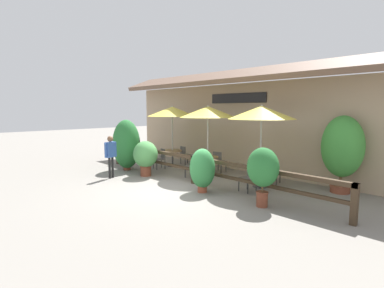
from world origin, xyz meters
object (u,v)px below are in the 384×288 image
at_px(patio_umbrella_middle, 208,112).
at_px(potted_plant_entrance_palm, 263,169).
at_px(potted_plant_corner_fern, 202,169).
at_px(patio_umbrella_far, 262,113).
at_px(chair_near_streetside, 160,158).
at_px(chair_far_streetside, 249,176).
at_px(pedestrian, 111,151).
at_px(patio_umbrella_near, 172,112).
at_px(potted_plant_small_flowering, 145,155).
at_px(chair_near_wallside, 185,154).
at_px(dining_table_near, 173,153).
at_px(dining_table_middle, 208,160).
at_px(chair_far_wallside, 272,170).
at_px(chair_middle_wallside, 219,161).
at_px(dining_table_far, 260,170).
at_px(potted_plant_broad_leaf, 126,144).
at_px(chair_middle_streetside, 193,165).
at_px(potted_plant_tall_tropical, 342,148).

xyz_separation_m(patio_umbrella_middle, potted_plant_entrance_palm, (3.63, -1.73, -1.43)).
bearing_deg(potted_plant_corner_fern, patio_umbrella_far, 64.37).
height_order(chair_near_streetside, chair_far_streetside, same).
distance_m(potted_plant_entrance_palm, pedestrian, 5.85).
relative_size(patio_umbrella_near, potted_plant_small_flowering, 2.00).
xyz_separation_m(patio_umbrella_far, pedestrian, (-4.53, -2.92, -1.43)).
bearing_deg(chair_near_wallside, pedestrian, 101.37).
bearing_deg(chair_far_streetside, patio_umbrella_middle, 170.15).
height_order(dining_table_near, dining_table_middle, same).
xyz_separation_m(chair_near_wallside, chair_far_wallside, (4.72, -0.24, 0.00)).
height_order(chair_middle_wallside, potted_plant_corner_fern, potted_plant_corner_fern).
relative_size(dining_table_near, chair_far_streetside, 0.99).
distance_m(dining_table_near, dining_table_far, 4.75).
xyz_separation_m(dining_table_near, potted_plant_broad_leaf, (-0.70, -1.92, 0.51)).
bearing_deg(pedestrian, chair_middle_streetside, 120.36).
bearing_deg(chair_far_streetside, potted_plant_corner_fern, -122.27).
xyz_separation_m(chair_middle_wallside, potted_plant_tall_tropical, (4.55, 0.48, 0.91)).
xyz_separation_m(chair_middle_wallside, patio_umbrella_far, (2.48, -0.77, 1.97)).
bearing_deg(chair_far_streetside, chair_near_streetside, -175.24).
bearing_deg(chair_middle_streetside, chair_middle_wallside, 82.03).
height_order(chair_near_streetside, chair_near_wallside, same).
distance_m(chair_near_streetside, chair_middle_wallside, 2.56).
xyz_separation_m(patio_umbrella_far, potted_plant_small_flowering, (-3.95, -1.78, -1.65)).
distance_m(patio_umbrella_middle, pedestrian, 3.93).
bearing_deg(potted_plant_small_flowering, potted_plant_tall_tropical, 26.69).
height_order(dining_table_far, pedestrian, pedestrian).
bearing_deg(potted_plant_entrance_palm, dining_table_far, 125.57).
xyz_separation_m(potted_plant_entrance_palm, pedestrian, (-5.71, -1.27, -0.00)).
bearing_deg(patio_umbrella_middle, dining_table_middle, -82.87).
height_order(dining_table_near, chair_near_wallside, chair_near_wallside).
bearing_deg(pedestrian, dining_table_middle, 126.53).
bearing_deg(chair_near_wallside, chair_far_wallside, -173.70).
distance_m(chair_far_wallside, potted_plant_broad_leaf, 6.01).
relative_size(chair_middle_streetside, patio_umbrella_far, 0.31).
relative_size(dining_table_middle, chair_far_streetside, 0.99).
distance_m(dining_table_middle, chair_far_streetside, 2.62).
relative_size(dining_table_near, patio_umbrella_far, 0.31).
bearing_deg(potted_plant_broad_leaf, dining_table_near, 69.96).
height_order(dining_table_near, chair_near_streetside, chair_near_streetside).
distance_m(chair_middle_wallside, potted_plant_broad_leaf, 3.91).
height_order(potted_plant_tall_tropical, pedestrian, potted_plant_tall_tropical).
height_order(chair_middle_wallside, potted_plant_entrance_palm, potted_plant_entrance_palm).
xyz_separation_m(chair_far_wallside, potted_plant_broad_leaf, (-5.49, -2.38, 0.62)).
xyz_separation_m(patio_umbrella_far, potted_plant_corner_fern, (-0.87, -1.81, -1.71)).
relative_size(chair_near_wallside, dining_table_far, 1.01).
relative_size(chair_near_streetside, patio_umbrella_middle, 0.31).
bearing_deg(patio_umbrella_far, potted_plant_broad_leaf, -162.55).
bearing_deg(patio_umbrella_far, patio_umbrella_near, 177.49).
bearing_deg(chair_near_streetside, dining_table_middle, 27.48).
xyz_separation_m(chair_near_streetside, pedestrian, (0.17, -2.42, 0.54)).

